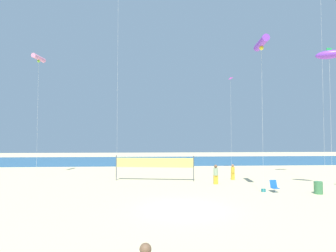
# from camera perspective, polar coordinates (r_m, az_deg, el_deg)

# --- Properties ---
(ground_plane) EXTENTS (120.00, 120.00, 0.00)m
(ground_plane) POSITION_cam_1_polar(r_m,az_deg,el_deg) (16.60, 3.19, -16.81)
(ground_plane) COLOR beige
(ocean_band) EXTENTS (120.00, 20.00, 0.01)m
(ocean_band) POSITION_cam_1_polar(r_m,az_deg,el_deg) (49.80, -1.38, -7.18)
(ocean_band) COLOR #28608C
(ocean_band) RESTS_ON ground
(beachgoer_mustard_shirt) EXTENTS (0.35, 0.35, 1.52)m
(beachgoer_mustard_shirt) POSITION_cam_1_polar(r_m,az_deg,el_deg) (27.91, 13.32, -9.19)
(beachgoer_mustard_shirt) COLOR gold
(beachgoer_mustard_shirt) RESTS_ON ground
(beachgoer_sage_shirt) EXTENTS (0.39, 0.39, 1.72)m
(beachgoer_sage_shirt) POSITION_cam_1_polar(r_m,az_deg,el_deg) (25.05, 9.90, -9.75)
(beachgoer_sage_shirt) COLOR gold
(beachgoer_sage_shirt) RESTS_ON ground
(folding_beach_chair) EXTENTS (0.52, 0.65, 0.89)m
(folding_beach_chair) POSITION_cam_1_polar(r_m,az_deg,el_deg) (22.77, 21.21, -11.52)
(folding_beach_chair) COLOR #1959B2
(folding_beach_chair) RESTS_ON ground
(trash_barrel) EXTENTS (0.60, 0.60, 0.91)m
(trash_barrel) POSITION_cam_1_polar(r_m,az_deg,el_deg) (23.35, 28.78, -11.18)
(trash_barrel) COLOR #3F7F4C
(trash_barrel) RESTS_ON ground
(volleyball_net) EXTENTS (7.47, 1.22, 2.40)m
(volleyball_net) POSITION_cam_1_polar(r_m,az_deg,el_deg) (26.55, -2.83, -7.82)
(volleyball_net) COLOR #4C4C51
(volleyball_net) RESTS_ON ground
(beach_handbag) EXTENTS (0.30, 0.15, 0.24)m
(beach_handbag) POSITION_cam_1_polar(r_m,az_deg,el_deg) (22.59, 19.23, -12.51)
(beach_handbag) COLOR #19727A
(beach_handbag) RESTS_ON ground
(kite_violet_inflatable) EXTENTS (1.93, 1.59, 10.98)m
(kite_violet_inflatable) POSITION_cam_1_polar(r_m,az_deg,el_deg) (24.90, 30.50, 12.66)
(kite_violet_inflatable) COLOR silver
(kite_violet_inflatable) RESTS_ON ground
(kite_pink_tube) EXTENTS (0.80, 2.03, 12.84)m
(kite_pink_tube) POSITION_cam_1_polar(r_m,az_deg,el_deg) (33.01, -25.30, 12.60)
(kite_pink_tube) COLOR silver
(kite_pink_tube) RESTS_ON ground
(kite_magenta_diamond) EXTENTS (0.69, 0.69, 11.69)m
(kite_magenta_diamond) POSITION_cam_1_polar(r_m,az_deg,el_deg) (35.29, 12.85, 9.34)
(kite_magenta_diamond) COLOR silver
(kite_magenta_diamond) RESTS_ON ground
(kite_violet_tube) EXTENTS (0.80, 2.39, 11.43)m
(kite_violet_tube) POSITION_cam_1_polar(r_m,az_deg,el_deg) (22.40, 18.84, 15.94)
(kite_violet_tube) COLOR silver
(kite_violet_tube) RESTS_ON ground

